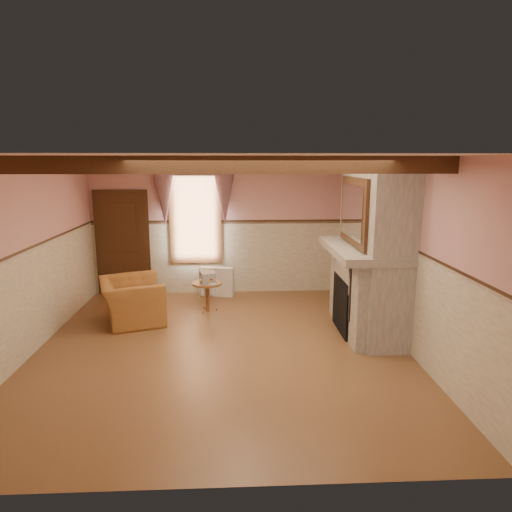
{
  "coord_description": "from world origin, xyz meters",
  "views": [
    {
      "loc": [
        0.21,
        -6.42,
        2.75
      ],
      "look_at": [
        0.55,
        0.8,
        1.23
      ],
      "focal_mm": 32.0,
      "sensor_mm": 36.0,
      "label": 1
    }
  ],
  "objects_px": {
    "side_table": "(207,297)",
    "bowl": "(362,242)",
    "mantel_clock": "(351,232)",
    "oil_lamp": "(359,234)",
    "armchair": "(132,301)",
    "radiator": "(217,282)"
  },
  "relations": [
    {
      "from": "radiator",
      "to": "oil_lamp",
      "type": "distance_m",
      "value": 3.28
    },
    {
      "from": "armchair",
      "to": "mantel_clock",
      "type": "bearing_deg",
      "value": -105.18
    },
    {
      "from": "mantel_clock",
      "to": "oil_lamp",
      "type": "xyz_separation_m",
      "value": [
        0.0,
        -0.53,
        0.04
      ]
    },
    {
      "from": "oil_lamp",
      "to": "armchair",
      "type": "bearing_deg",
      "value": 174.97
    },
    {
      "from": "side_table",
      "to": "bowl",
      "type": "relative_size",
      "value": 1.64
    },
    {
      "from": "oil_lamp",
      "to": "mantel_clock",
      "type": "bearing_deg",
      "value": 90.0
    },
    {
      "from": "side_table",
      "to": "bowl",
      "type": "xyz_separation_m",
      "value": [
        2.55,
        -1.03,
        1.19
      ]
    },
    {
      "from": "side_table",
      "to": "mantel_clock",
      "type": "distance_m",
      "value": 2.86
    },
    {
      "from": "armchair",
      "to": "bowl",
      "type": "xyz_separation_m",
      "value": [
        3.82,
        -0.52,
        1.08
      ]
    },
    {
      "from": "armchair",
      "to": "oil_lamp",
      "type": "relative_size",
      "value": 4.14
    },
    {
      "from": "armchair",
      "to": "mantel_clock",
      "type": "xyz_separation_m",
      "value": [
        3.82,
        0.2,
        1.14
      ]
    },
    {
      "from": "armchair",
      "to": "oil_lamp",
      "type": "xyz_separation_m",
      "value": [
        3.82,
        -0.34,
        1.18
      ]
    },
    {
      "from": "radiator",
      "to": "oil_lamp",
      "type": "bearing_deg",
      "value": -26.1
    },
    {
      "from": "oil_lamp",
      "to": "bowl",
      "type": "bearing_deg",
      "value": -90.0
    },
    {
      "from": "side_table",
      "to": "oil_lamp",
      "type": "distance_m",
      "value": 2.98
    },
    {
      "from": "side_table",
      "to": "mantel_clock",
      "type": "height_order",
      "value": "mantel_clock"
    },
    {
      "from": "armchair",
      "to": "bowl",
      "type": "bearing_deg",
      "value": -115.82
    },
    {
      "from": "bowl",
      "to": "mantel_clock",
      "type": "distance_m",
      "value": 0.72
    },
    {
      "from": "bowl",
      "to": "oil_lamp",
      "type": "distance_m",
      "value": 0.21
    },
    {
      "from": "mantel_clock",
      "to": "oil_lamp",
      "type": "bearing_deg",
      "value": -90.0
    },
    {
      "from": "armchair",
      "to": "bowl",
      "type": "distance_m",
      "value": 4.0
    },
    {
      "from": "bowl",
      "to": "mantel_clock",
      "type": "xyz_separation_m",
      "value": [
        0.0,
        0.71,
        0.06
      ]
    }
  ]
}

